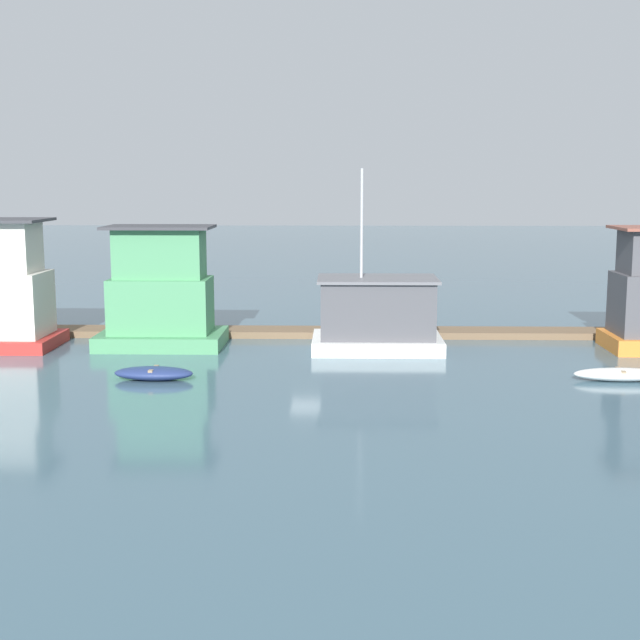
% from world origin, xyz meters
% --- Properties ---
extents(ground_plane, '(200.00, 200.00, 0.00)m').
position_xyz_m(ground_plane, '(0.00, 0.00, 0.00)').
color(ground_plane, '#426070').
extents(dock_walkway, '(42.40, 1.87, 0.30)m').
position_xyz_m(dock_walkway, '(0.00, 3.29, 0.15)').
color(dock_walkway, brown).
rests_on(dock_walkway, ground_plane).
extents(houseboat_green, '(5.26, 3.54, 5.14)m').
position_xyz_m(houseboat_green, '(-6.78, 0.45, 2.17)').
color(houseboat_green, '#4C9360').
rests_on(houseboat_green, ground_plane).
extents(houseboat_white, '(5.37, 3.73, 7.50)m').
position_xyz_m(houseboat_white, '(2.36, -0.05, 1.44)').
color(houseboat_white, white).
rests_on(houseboat_white, ground_plane).
extents(dinghy_navy, '(2.87, 1.30, 0.47)m').
position_xyz_m(dinghy_navy, '(-5.81, -5.91, 0.24)').
color(dinghy_navy, navy).
rests_on(dinghy_navy, ground_plane).
extents(dinghy_white, '(3.32, 1.12, 0.45)m').
position_xyz_m(dinghy_white, '(10.77, -5.67, 0.23)').
color(dinghy_white, white).
rests_on(dinghy_white, ground_plane).
extents(mooring_post_near_left, '(0.20, 0.20, 1.25)m').
position_xyz_m(mooring_post_near_left, '(13.14, 2.11, 0.63)').
color(mooring_post_near_left, brown).
rests_on(mooring_post_near_left, ground_plane).
extents(mooring_post_far_right, '(0.28, 0.28, 1.49)m').
position_xyz_m(mooring_post_far_right, '(-12.98, 2.11, 0.74)').
color(mooring_post_far_right, brown).
rests_on(mooring_post_far_right, ground_plane).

